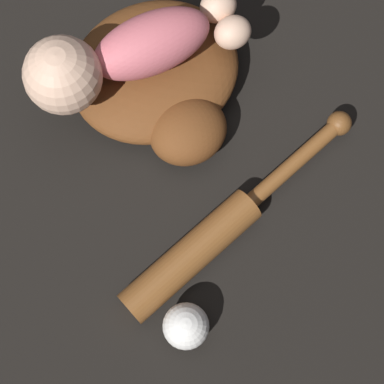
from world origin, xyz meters
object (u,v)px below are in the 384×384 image
at_px(baseball_bat, 215,233).
at_px(baseball, 186,326).
at_px(baseball_glove, 159,81).
at_px(baby_figure, 118,56).

xyz_separation_m(baseball_bat, baseball, (0.10, 0.10, 0.01)).
bearing_deg(baseball_bat, baseball_glove, -97.76).
distance_m(baseball_glove, baseball, 0.39).
xyz_separation_m(baseball_glove, baseball_bat, (0.04, 0.26, -0.01)).
bearing_deg(baby_figure, baseball_glove, 157.41).
height_order(baseball_glove, baseball_bat, baseball_glove).
relative_size(baseball_bat, baseball, 6.66).
bearing_deg(baseball, baseball_bat, -134.90).
relative_size(baby_figure, baseball_bat, 0.78).
relative_size(baseball_glove, baby_figure, 0.87).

